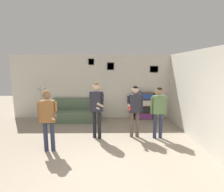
# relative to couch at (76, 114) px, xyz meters

# --- Properties ---
(ground_plane) EXTENTS (20.00, 20.00, 0.00)m
(ground_plane) POSITION_rel_couch_xyz_m (1.19, -3.83, -0.29)
(ground_plane) COLOR gray
(wall_back) EXTENTS (7.90, 0.08, 2.70)m
(wall_back) POSITION_rel_couch_xyz_m (1.19, 0.42, 1.06)
(wall_back) COLOR silver
(wall_back) RESTS_ON ground_plane
(wall_right) EXTENTS (0.06, 6.62, 2.70)m
(wall_right) POSITION_rel_couch_xyz_m (3.97, -1.72, 1.06)
(wall_right) COLOR silver
(wall_right) RESTS_ON ground_plane
(couch) EXTENTS (2.08, 0.80, 0.89)m
(couch) POSITION_rel_couch_xyz_m (0.00, 0.00, 0.00)
(couch) COLOR #5B7056
(couch) RESTS_ON ground_plane
(bookshelf) EXTENTS (0.90, 0.30, 1.13)m
(bookshelf) POSITION_rel_couch_xyz_m (2.84, 0.20, 0.27)
(bookshelf) COLOR brown
(bookshelf) RESTS_ON ground_plane
(floor_lamp) EXTENTS (0.46, 0.28, 1.52)m
(floor_lamp) POSITION_rel_couch_xyz_m (-1.33, -0.18, 0.83)
(floor_lamp) COLOR #ADA89E
(floor_lamp) RESTS_ON ground_plane
(person_player_foreground_left) EXTENTS (0.50, 0.44, 1.63)m
(person_player_foreground_left) POSITION_rel_couch_xyz_m (-0.20, -2.66, 0.70)
(person_player_foreground_left) COLOR #2D334C
(person_player_foreground_left) RESTS_ON ground_plane
(person_player_foreground_center) EXTENTS (0.45, 0.59, 1.76)m
(person_player_foreground_center) POSITION_rel_couch_xyz_m (1.00, -1.83, 0.80)
(person_player_foreground_center) COLOR black
(person_player_foreground_center) RESTS_ON ground_plane
(person_watcher_holding_cup) EXTENTS (0.50, 0.42, 1.64)m
(person_watcher_holding_cup) POSITION_rel_couch_xyz_m (2.19, -1.74, 0.71)
(person_watcher_holding_cup) COLOR brown
(person_watcher_holding_cup) RESTS_ON ground_plane
(person_spectator_near_bookshelf) EXTENTS (0.50, 0.20, 1.61)m
(person_spectator_near_bookshelf) POSITION_rel_couch_xyz_m (2.90, -1.84, 0.69)
(person_spectator_near_bookshelf) COLOR #2D334C
(person_spectator_near_bookshelf) RESTS_ON ground_plane
(drinking_cup) EXTENTS (0.09, 0.09, 0.10)m
(drinking_cup) POSITION_rel_couch_xyz_m (2.66, 0.20, 0.89)
(drinking_cup) COLOR blue
(drinking_cup) RESTS_ON bookshelf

